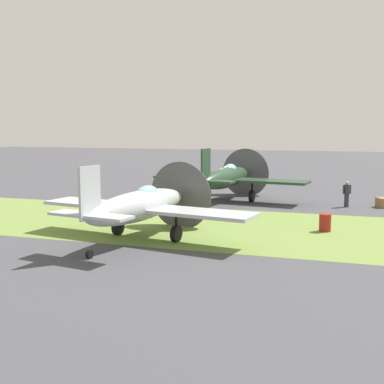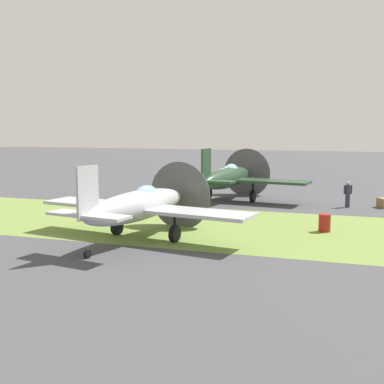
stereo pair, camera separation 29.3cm
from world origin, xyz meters
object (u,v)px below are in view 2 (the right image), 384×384
object	(u,v)px
airplane_wingman	(140,205)
fuel_drum	(325,223)
ground_crew_chief	(348,194)
airplane_lead	(228,177)

from	to	relation	value
airplane_wingman	fuel_drum	size ratio (longest dim) A/B	12.31
airplane_wingman	ground_crew_chief	size ratio (longest dim) A/B	6.40
ground_crew_chief	airplane_lead	bearing A→B (deg)	142.84
airplane_wingman	fuel_drum	world-z (taller)	airplane_wingman
airplane_wingman	ground_crew_chief	distance (m)	15.98
airplane_lead	fuel_drum	bearing A→B (deg)	-42.78
ground_crew_chief	fuel_drum	distance (m)	8.58
fuel_drum	airplane_lead	bearing A→B (deg)	129.92
airplane_lead	airplane_wingman	bearing A→B (deg)	-86.23
airplane_lead	ground_crew_chief	distance (m)	8.24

